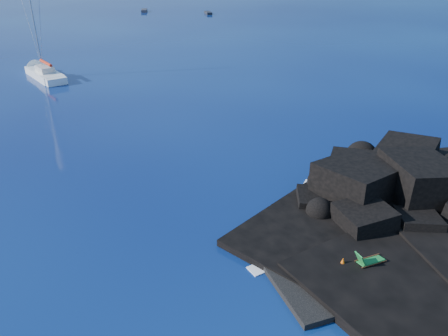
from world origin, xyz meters
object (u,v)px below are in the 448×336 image
object	(u,v)px
sailboat	(45,78)
distant_boat_a	(144,12)
marker_cone	(343,262)
sunbather	(309,261)
deck_chair	(371,257)
distant_boat_b	(208,14)

from	to	relation	value
sailboat	distant_boat_a	size ratio (longest dim) A/B	2.77
marker_cone	sunbather	bearing A→B (deg)	145.09
sailboat	deck_chair	bearing A→B (deg)	-89.27
sunbather	distant_boat_b	bearing A→B (deg)	33.58
sailboat	distant_boat_b	size ratio (longest dim) A/B	2.99
sailboat	distant_boat_b	world-z (taller)	sailboat
deck_chair	distant_boat_a	bearing A→B (deg)	83.05
sailboat	marker_cone	world-z (taller)	sailboat
deck_chair	distant_boat_a	size ratio (longest dim) A/B	0.33
sailboat	marker_cone	xyz separation A→B (m)	(10.06, -51.27, 0.66)
sunbather	distant_boat_b	size ratio (longest dim) A/B	0.34
sailboat	distant_boat_a	distance (m)	76.71
sailboat	distant_boat_a	xyz separation A→B (m)	(35.01, 68.25, 0.00)
deck_chair	distant_boat_b	bearing A→B (deg)	74.35
marker_cone	distant_boat_b	size ratio (longest dim) A/B	0.13
sailboat	marker_cone	distance (m)	52.25
deck_chair	sunbather	distance (m)	3.36
deck_chair	sunbather	bearing A→B (deg)	154.59
distant_boat_a	marker_cone	bearing A→B (deg)	-82.37
deck_chair	marker_cone	bearing A→B (deg)	160.83
sunbather	distant_boat_b	world-z (taller)	sunbather
marker_cone	distant_boat_a	distance (m)	122.10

